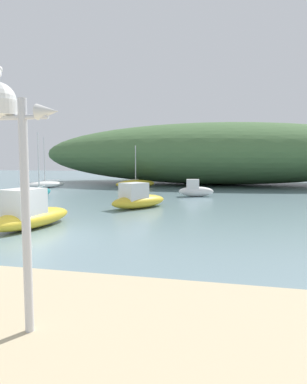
% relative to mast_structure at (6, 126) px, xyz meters
% --- Properties ---
extents(ground_plane, '(120.00, 120.00, 0.00)m').
position_rel_mast_structure_xyz_m(ground_plane, '(-3.35, 6.08, -3.06)').
color(ground_plane, gray).
extents(distant_hill, '(36.81, 14.46, 6.23)m').
position_rel_mast_structure_xyz_m(distant_hill, '(0.73, 32.89, 0.06)').
color(distant_hill, '#476B3D').
rests_on(distant_hill, ground).
extents(mast_structure, '(1.17, 0.54, 3.45)m').
position_rel_mast_structure_xyz_m(mast_structure, '(0.00, 0.00, 0.00)').
color(mast_structure, silver).
rests_on(mast_structure, beach_sand).
extents(motorboat_east_reach, '(2.98, 3.69, 1.36)m').
position_rel_mast_structure_xyz_m(motorboat_east_reach, '(-2.03, 13.68, -2.56)').
color(motorboat_east_reach, gold).
rests_on(motorboat_east_reach, ground).
extents(sailboat_near_shore, '(3.10, 3.52, 4.50)m').
position_rel_mast_structure_xyz_m(sailboat_near_shore, '(-13.55, 24.16, -2.73)').
color(sailboat_near_shore, white).
rests_on(sailboat_near_shore, ground).
extents(sailboat_west_reach, '(3.52, 3.54, 3.76)m').
position_rel_mast_structure_xyz_m(sailboat_west_reach, '(-5.72, 26.10, -2.68)').
color(sailboat_west_reach, gold).
rests_on(sailboat_west_reach, ground).
extents(sailboat_far_left, '(2.09, 3.87, 4.39)m').
position_rel_mast_structure_xyz_m(sailboat_far_left, '(-9.98, 17.29, -2.72)').
color(sailboat_far_left, teal).
rests_on(sailboat_far_left, ground).
extents(motorboat_mid_channel, '(2.49, 1.14, 1.19)m').
position_rel_mast_structure_xyz_m(motorboat_mid_channel, '(0.28, 20.13, -2.60)').
color(motorboat_mid_channel, white).
rests_on(motorboat_mid_channel, ground).
extents(motorboat_by_sandbar, '(1.97, 4.24, 1.52)m').
position_rel_mast_structure_xyz_m(motorboat_by_sandbar, '(-4.51, 7.52, -2.52)').
color(motorboat_by_sandbar, gold).
rests_on(motorboat_by_sandbar, ground).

